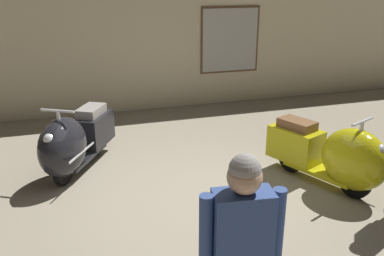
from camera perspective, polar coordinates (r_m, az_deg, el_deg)
ground_plane at (r=5.35m, az=0.30°, el=-10.11°), size 60.00×60.00×0.00m
showroom_back_wall at (r=8.77m, az=-8.09°, el=13.56°), size 18.00×0.24×3.48m
scooter_0 at (r=6.13m, az=-16.04°, el=-1.86°), size 1.28×1.76×1.06m
scooter_1 at (r=5.79m, az=19.03°, el=-3.56°), size 1.10×1.77×1.05m
visitor_0 at (r=2.87m, az=6.75°, el=-16.65°), size 0.56×0.30×1.68m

